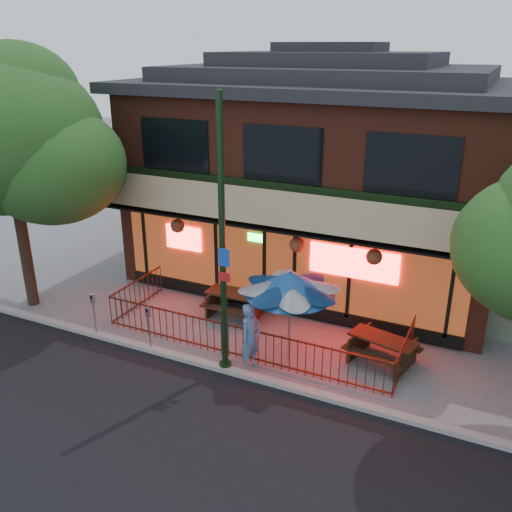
{
  "coord_description": "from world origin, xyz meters",
  "views": [
    {
      "loc": [
        5.89,
        -10.99,
        7.89
      ],
      "look_at": [
        -0.25,
        2.0,
        2.28
      ],
      "focal_mm": 38.0,
      "sensor_mm": 36.0,
      "label": 1
    }
  ],
  "objects_px": {
    "patio_umbrella": "(290,283)",
    "pedestrian": "(251,337)",
    "picnic_table_right": "(382,346)",
    "parking_meter_near": "(149,322)",
    "street_light": "(223,257)",
    "picnic_table_left": "(236,300)",
    "parking_meter_far": "(94,308)",
    "street_tree_left": "(8,127)"
  },
  "relations": [
    {
      "from": "picnic_table_right",
      "to": "parking_meter_near",
      "type": "bearing_deg",
      "value": -160.07
    },
    {
      "from": "patio_umbrella",
      "to": "parking_meter_far",
      "type": "distance_m",
      "value": 5.81
    },
    {
      "from": "picnic_table_right",
      "to": "patio_umbrella",
      "type": "distance_m",
      "value": 3.04
    },
    {
      "from": "picnic_table_left",
      "to": "street_light",
      "type": "bearing_deg",
      "value": -68.13
    },
    {
      "from": "parking_meter_near",
      "to": "picnic_table_left",
      "type": "bearing_deg",
      "value": 67.79
    },
    {
      "from": "street_light",
      "to": "pedestrian",
      "type": "bearing_deg",
      "value": 27.97
    },
    {
      "from": "street_tree_left",
      "to": "parking_meter_near",
      "type": "xyz_separation_m",
      "value": [
        5.16,
        -0.87,
        -4.77
      ]
    },
    {
      "from": "street_light",
      "to": "picnic_table_left",
      "type": "distance_m",
      "value": 4.01
    },
    {
      "from": "street_light",
      "to": "patio_umbrella",
      "type": "xyz_separation_m",
      "value": [
        1.32,
        1.1,
        -0.89
      ]
    },
    {
      "from": "street_tree_left",
      "to": "picnic_table_left",
      "type": "height_order",
      "value": "street_tree_left"
    },
    {
      "from": "street_tree_left",
      "to": "pedestrian",
      "type": "relative_size",
      "value": 4.37
    },
    {
      "from": "street_light",
      "to": "street_tree_left",
      "type": "height_order",
      "value": "street_tree_left"
    },
    {
      "from": "street_light",
      "to": "parking_meter_far",
      "type": "height_order",
      "value": "street_light"
    },
    {
      "from": "picnic_table_left",
      "to": "pedestrian",
      "type": "xyz_separation_m",
      "value": [
        1.71,
        -2.49,
        0.41
      ]
    },
    {
      "from": "street_tree_left",
      "to": "parking_meter_far",
      "type": "distance_m",
      "value": 5.84
    },
    {
      "from": "street_tree_left",
      "to": "parking_meter_near",
      "type": "bearing_deg",
      "value": -9.53
    },
    {
      "from": "picnic_table_right",
      "to": "street_light",
      "type": "bearing_deg",
      "value": -150.19
    },
    {
      "from": "street_light",
      "to": "parking_meter_near",
      "type": "bearing_deg",
      "value": -178.07
    },
    {
      "from": "street_light",
      "to": "street_tree_left",
      "type": "xyz_separation_m",
      "value": [
        -7.46,
        0.79,
        2.52
      ]
    },
    {
      "from": "picnic_table_right",
      "to": "patio_umbrella",
      "type": "bearing_deg",
      "value": -157.19
    },
    {
      "from": "parking_meter_far",
      "to": "parking_meter_near",
      "type": "bearing_deg",
      "value": 0.0
    },
    {
      "from": "street_light",
      "to": "picnic_table_left",
      "type": "height_order",
      "value": "street_light"
    },
    {
      "from": "picnic_table_left",
      "to": "patio_umbrella",
      "type": "distance_m",
      "value": 3.45
    },
    {
      "from": "street_light",
      "to": "picnic_table_right",
      "type": "bearing_deg",
      "value": 29.81
    },
    {
      "from": "parking_meter_near",
      "to": "parking_meter_far",
      "type": "distance_m",
      "value": 1.9
    },
    {
      "from": "picnic_table_left",
      "to": "pedestrian",
      "type": "bearing_deg",
      "value": -55.55
    },
    {
      "from": "street_light",
      "to": "parking_meter_near",
      "type": "distance_m",
      "value": 3.22
    },
    {
      "from": "patio_umbrella",
      "to": "parking_meter_near",
      "type": "height_order",
      "value": "patio_umbrella"
    },
    {
      "from": "street_light",
      "to": "picnic_table_right",
      "type": "relative_size",
      "value": 3.5
    },
    {
      "from": "pedestrian",
      "to": "street_tree_left",
      "type": "bearing_deg",
      "value": 99.67
    },
    {
      "from": "street_light",
      "to": "pedestrian",
      "type": "xyz_separation_m",
      "value": [
        0.58,
        0.31,
        -2.23
      ]
    },
    {
      "from": "street_tree_left",
      "to": "patio_umbrella",
      "type": "xyz_separation_m",
      "value": [
        8.78,
        0.31,
        -3.41
      ]
    },
    {
      "from": "patio_umbrella",
      "to": "pedestrian",
      "type": "relative_size",
      "value": 1.43
    },
    {
      "from": "street_light",
      "to": "patio_umbrella",
      "type": "height_order",
      "value": "street_light"
    },
    {
      "from": "picnic_table_left",
      "to": "picnic_table_right",
      "type": "bearing_deg",
      "value": -8.92
    },
    {
      "from": "pedestrian",
      "to": "parking_meter_far",
      "type": "relative_size",
      "value": 1.38
    },
    {
      "from": "parking_meter_near",
      "to": "parking_meter_far",
      "type": "xyz_separation_m",
      "value": [
        -1.9,
        -0.0,
        0.0
      ]
    },
    {
      "from": "street_light",
      "to": "parking_meter_far",
      "type": "bearing_deg",
      "value": -178.95
    },
    {
      "from": "picnic_table_left",
      "to": "picnic_table_right",
      "type": "xyz_separation_m",
      "value": [
        4.72,
        -0.74,
        -0.03
      ]
    },
    {
      "from": "picnic_table_right",
      "to": "street_tree_left",
      "type": "bearing_deg",
      "value": -173.43
    },
    {
      "from": "street_light",
      "to": "picnic_table_left",
      "type": "bearing_deg",
      "value": 111.87
    },
    {
      "from": "street_tree_left",
      "to": "parking_meter_near",
      "type": "height_order",
      "value": "street_tree_left"
    }
  ]
}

